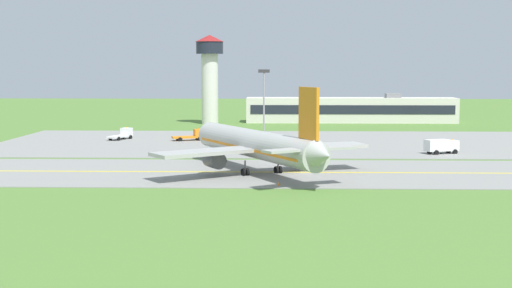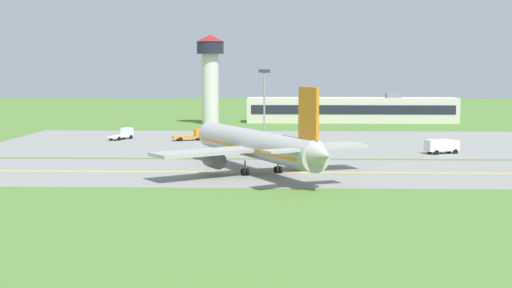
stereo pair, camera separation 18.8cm
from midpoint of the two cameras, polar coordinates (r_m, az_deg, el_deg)
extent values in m
plane|color=#517A33|center=(104.90, 3.82, -2.28)|extent=(500.00, 500.00, 0.00)
cube|color=gray|center=(104.90, 3.82, -2.25)|extent=(240.00, 28.00, 0.10)
cube|color=gray|center=(147.16, 7.14, 0.10)|extent=(140.00, 52.00, 0.10)
cube|color=yellow|center=(104.89, 3.82, -2.22)|extent=(220.00, 0.60, 0.01)
cylinder|color=#ADADA8|center=(103.98, -0.09, -0.01)|extent=(19.43, 31.92, 4.00)
cone|color=#ADADA8|center=(120.52, -3.88, 0.81)|extent=(4.57, 4.08, 3.80)
cone|color=#ADADA8|center=(87.87, 5.18, -0.88)|extent=(4.50, 4.42, 3.40)
cube|color=orange|center=(104.03, -0.09, -0.28)|extent=(18.23, 29.56, 0.36)
cube|color=#1E232D|center=(118.44, -3.48, 1.06)|extent=(3.85, 3.18, 0.70)
cube|color=#ADADA8|center=(98.59, -3.97, -0.64)|extent=(14.97, 12.68, 0.50)
cylinder|color=#47474C|center=(101.35, -3.34, -1.25)|extent=(3.62, 4.08, 2.30)
cylinder|color=black|center=(102.82, -3.69, -1.15)|extent=(1.97, 1.20, 2.10)
cube|color=#ADADA8|center=(106.12, 4.56, -0.17)|extent=(15.74, 9.61, 0.50)
cylinder|color=#47474C|center=(107.01, 3.09, -0.87)|extent=(3.62, 4.08, 2.30)
cylinder|color=black|center=(108.40, 2.68, -0.78)|extent=(1.97, 1.20, 2.10)
cube|color=orange|center=(90.34, 4.09, 2.41)|extent=(2.41, 4.08, 6.50)
cube|color=#ADADA8|center=(89.00, 2.35, -0.51)|extent=(6.32, 5.34, 0.30)
cube|color=#ADADA8|center=(92.20, 5.85, -0.31)|extent=(6.46, 4.46, 0.30)
cylinder|color=slate|center=(116.05, -2.90, -0.79)|extent=(0.24, 0.24, 1.65)
cylinder|color=black|center=(116.15, -2.90, -1.19)|extent=(0.82, 1.14, 1.10)
cylinder|color=slate|center=(101.41, -0.91, -1.77)|extent=(0.24, 0.24, 1.65)
cylinder|color=black|center=(101.41, -1.05, -2.24)|extent=(0.82, 1.14, 1.10)
cylinder|color=black|center=(101.64, -0.77, -2.22)|extent=(0.82, 1.14, 1.10)
cylinder|color=slate|center=(103.71, 1.69, -1.60)|extent=(0.24, 0.24, 1.65)
cylinder|color=black|center=(103.70, 1.55, -2.06)|extent=(0.82, 1.14, 1.10)
cylinder|color=black|center=(103.95, 1.82, -2.04)|extent=(0.82, 1.14, 1.10)
cube|color=silver|center=(156.34, -10.13, 0.93)|extent=(2.58, 2.48, 1.80)
cube|color=#1E232D|center=(156.92, -9.97, 1.06)|extent=(1.72, 0.89, 0.81)
cube|color=silver|center=(153.88, -10.85, 0.57)|extent=(3.86, 5.06, 0.40)
cylinder|color=orange|center=(156.26, -10.14, 1.29)|extent=(0.20, 0.20, 0.18)
cylinder|color=black|center=(157.04, -10.42, 0.56)|extent=(0.66, 0.94, 0.90)
cylinder|color=black|center=(155.84, -9.83, 0.53)|extent=(0.66, 0.94, 0.90)
cylinder|color=black|center=(153.84, -11.36, 0.43)|extent=(0.66, 0.94, 0.90)
cylinder|color=black|center=(152.55, -10.74, 0.40)|extent=(0.66, 0.94, 0.90)
cube|color=orange|center=(151.23, -4.56, 0.83)|extent=(2.37, 2.49, 1.80)
cube|color=#1E232D|center=(151.38, -4.27, 0.96)|extent=(0.73, 1.77, 0.81)
cube|color=orange|center=(150.59, -5.74, 0.53)|extent=(5.04, 3.53, 0.40)
cylinder|color=orange|center=(151.14, -4.56, 1.21)|extent=(0.20, 0.20, 0.18)
cylinder|color=black|center=(152.29, -4.64, 0.47)|extent=(0.95, 0.59, 0.90)
cylinder|color=black|center=(150.36, -4.46, 0.40)|extent=(0.95, 0.59, 0.90)
cylinder|color=black|center=(151.45, -6.16, 0.43)|extent=(0.95, 0.59, 0.90)
cylinder|color=black|center=(149.41, -6.00, 0.35)|extent=(0.95, 0.59, 0.90)
cube|color=silver|center=(132.28, 15.05, -0.10)|extent=(2.40, 2.51, 1.80)
cube|color=#1E232D|center=(132.68, 15.32, 0.05)|extent=(0.78, 1.76, 0.81)
cube|color=silver|center=(130.60, 13.96, -0.10)|extent=(4.67, 3.47, 2.00)
cylinder|color=orange|center=(132.18, 15.06, 0.33)|extent=(0.20, 0.20, 0.18)
cylinder|color=black|center=(133.21, 14.79, -0.50)|extent=(0.95, 0.60, 0.90)
cylinder|color=black|center=(131.57, 15.28, -0.59)|extent=(0.95, 0.60, 0.90)
cylinder|color=black|center=(131.14, 13.39, -0.57)|extent=(0.95, 0.60, 0.90)
cylinder|color=black|center=(129.39, 13.89, -0.67)|extent=(0.95, 0.60, 0.90)
cube|color=beige|center=(202.56, 7.41, 2.65)|extent=(57.45, 8.68, 6.82)
cube|color=#1E232D|center=(198.18, 7.53, 2.68)|extent=(55.15, 0.10, 2.45)
cube|color=slate|center=(203.81, 10.65, 3.75)|extent=(4.00, 4.00, 1.20)
cylinder|color=silver|center=(194.67, -3.66, 4.31)|extent=(4.40, 4.40, 18.69)
cylinder|color=#1E232D|center=(194.66, -3.68, 7.53)|extent=(7.20, 7.20, 3.20)
cone|color=maroon|center=(194.74, -3.69, 8.26)|extent=(7.60, 7.60, 1.80)
cylinder|color=gray|center=(153.89, 0.59, 2.99)|extent=(0.36, 0.36, 14.00)
cube|color=#333333|center=(153.68, 0.59, 5.73)|extent=(2.40, 0.50, 0.70)
cone|color=orange|center=(93.13, 1.76, -3.14)|extent=(0.44, 0.44, 0.60)
camera|label=1|loc=(0.09, -90.05, -0.01)|focal=51.09mm
camera|label=2|loc=(0.09, 89.95, 0.01)|focal=51.09mm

